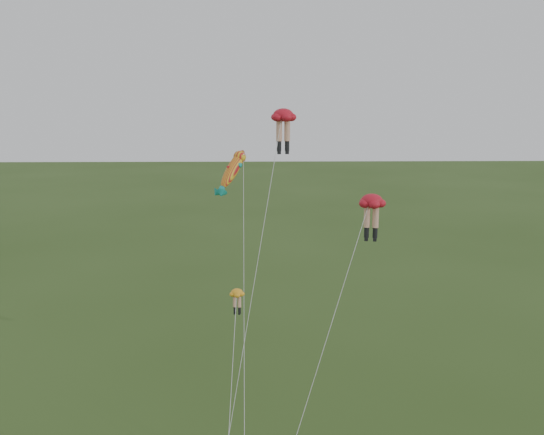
{
  "coord_description": "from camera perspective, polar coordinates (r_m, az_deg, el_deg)",
  "views": [
    {
      "loc": [
        0.42,
        -29.96,
        20.21
      ],
      "look_at": [
        1.19,
        6.0,
        12.76
      ],
      "focal_mm": 40.0,
      "sensor_mm": 36.0,
      "label": 1
    }
  ],
  "objects": [
    {
      "name": "legs_kite_yellow",
      "position": [
        34.78,
        -3.37,
        -8.22
      ],
      "size": [
        1.12,
        7.99,
        9.2
      ],
      "rotation": [
        0.0,
        0.0,
        -0.22
      ],
      "color": "orange",
      "rests_on": "ground"
    },
    {
      "name": "legs_kite_red_mid",
      "position": [
        35.73,
        9.29,
        0.98
      ],
      "size": [
        6.97,
        9.39,
        14.43
      ],
      "rotation": [
        0.0,
        0.0,
        -0.21
      ],
      "color": "red",
      "rests_on": "ground"
    },
    {
      "name": "fish_kite",
      "position": [
        40.07,
        -3.69,
        4.43
      ],
      "size": [
        2.49,
        13.12,
        16.71
      ],
      "rotation": [
        0.84,
        0.0,
        -0.72
      ],
      "color": "yellow",
      "rests_on": "ground"
    },
    {
      "name": "legs_kite_red_high",
      "position": [
        39.03,
        1.01,
        9.02
      ],
      "size": [
        4.65,
        11.94,
        19.22
      ],
      "rotation": [
        0.0,
        0.0,
        0.07
      ],
      "color": "red",
      "rests_on": "ground"
    }
  ]
}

